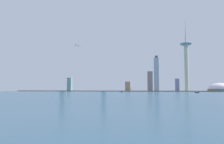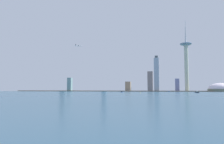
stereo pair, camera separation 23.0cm
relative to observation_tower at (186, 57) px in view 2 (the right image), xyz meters
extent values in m
plane|color=#2B4C61|center=(-310.47, -461.36, -139.06)|extent=(6000.00, 6000.00, 0.00)
cube|color=#685B4C|center=(-310.47, -32.85, -137.55)|extent=(1005.90, 52.78, 3.02)
cylinder|color=beige|center=(0.00, 0.00, -42.66)|extent=(15.57, 15.57, 192.81)
ellipsoid|color=slate|center=(0.00, 0.00, 53.75)|extent=(46.16, 46.16, 10.06)
torus|color=beige|center=(0.00, 0.00, 50.23)|extent=(41.25, 41.25, 2.01)
cone|color=silver|center=(0.00, 0.00, 109.31)|extent=(7.78, 7.78, 101.07)
cylinder|color=slate|center=(115.66, -25.53, -134.00)|extent=(88.14, 88.14, 10.12)
ellipsoid|color=silver|center=(115.66, -25.53, -128.94)|extent=(83.73, 83.73, 44.12)
cube|color=gray|center=(-241.11, 13.07, -118.25)|extent=(22.79, 19.35, 41.62)
cube|color=#6B76A8|center=(-37.13, 1.12, -113.24)|extent=(16.34, 15.09, 51.64)
cube|color=#99A9BA|center=(-116.07, -38.43, -72.35)|extent=(19.41, 17.50, 133.43)
cube|color=#4E585D|center=(-116.07, -38.43, -1.03)|extent=(11.65, 10.50, 9.20)
cube|color=gray|center=(-490.82, -42.80, -109.54)|extent=(18.43, 16.80, 59.04)
cube|color=slate|center=(-566.19, 39.69, -73.72)|extent=(25.52, 17.32, 130.67)
cube|color=#624D66|center=(-566.19, 39.69, -3.33)|extent=(15.31, 10.39, 10.11)
cube|color=slate|center=(-366.48, 69.93, -69.97)|extent=(20.35, 24.61, 138.18)
cube|color=#5E5769|center=(-366.48, 69.93, 1.15)|extent=(12.21, 14.77, 4.06)
cube|color=gray|center=(-150.90, 71.22, -94.59)|extent=(23.29, 18.63, 88.93)
cube|color=#192037|center=(-0.72, -335.27, -138.10)|extent=(11.64, 8.60, 1.92)
cube|color=#98AAA0|center=(-0.72, -335.27, -135.70)|extent=(5.54, 4.50, 2.87)
cube|color=#1E488A|center=(-69.17, -168.75, -138.18)|extent=(6.31, 8.43, 1.77)
cube|color=#8D9DB0|center=(-69.17, -168.75, -136.46)|extent=(3.36, 4.04, 1.65)
cylinder|color=silver|center=(-69.17, -168.75, -133.89)|extent=(0.24, 0.24, 3.48)
cube|color=#2A4885|center=(-199.31, -301.15, -138.31)|extent=(7.66, 11.63, 1.51)
cube|color=#39403D|center=(-199.31, -301.15, -136.73)|extent=(4.32, 5.49, 1.64)
cone|color=#E54C19|center=(-207.00, -159.62, -137.94)|extent=(1.52, 1.52, 2.25)
cone|color=yellow|center=(-131.40, -417.72, -137.76)|extent=(1.15, 1.15, 2.60)
cylinder|color=silver|center=(-460.01, -24.67, 63.99)|extent=(27.07, 18.77, 3.13)
sphere|color=silver|center=(-447.32, -16.61, 63.99)|extent=(3.13, 3.13, 3.13)
cube|color=silver|center=(-460.01, -24.67, 65.40)|extent=(18.34, 25.55, 0.50)
cube|color=silver|center=(-470.68, -31.45, 64.46)|extent=(7.66, 9.73, 0.40)
cube|color=#2D333D|center=(-470.68, -31.45, 68.06)|extent=(2.74, 1.99, 5.00)
camera|label=1|loc=(-65.80, -917.10, -129.81)|focal=34.87mm
camera|label=2|loc=(-65.58, -917.04, -129.81)|focal=34.87mm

